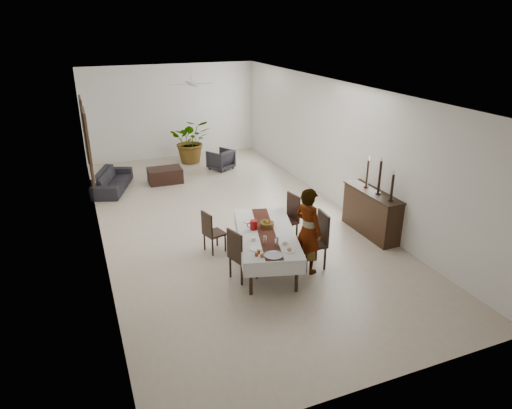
% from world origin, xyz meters
% --- Properties ---
extents(floor, '(6.00, 12.00, 0.00)m').
position_xyz_m(floor, '(0.00, 0.00, 0.00)').
color(floor, beige).
rests_on(floor, ground).
extents(ceiling, '(6.00, 12.00, 0.02)m').
position_xyz_m(ceiling, '(0.00, 0.00, 3.20)').
color(ceiling, white).
rests_on(ceiling, wall_back).
extents(wall_back, '(6.00, 0.02, 3.20)m').
position_xyz_m(wall_back, '(0.00, 6.00, 1.60)').
color(wall_back, white).
rests_on(wall_back, floor).
extents(wall_front, '(6.00, 0.02, 3.20)m').
position_xyz_m(wall_front, '(0.00, -6.00, 1.60)').
color(wall_front, white).
rests_on(wall_front, floor).
extents(wall_left, '(0.02, 12.00, 3.20)m').
position_xyz_m(wall_left, '(-3.00, 0.00, 1.60)').
color(wall_left, white).
rests_on(wall_left, floor).
extents(wall_right, '(0.02, 12.00, 3.20)m').
position_xyz_m(wall_right, '(3.00, 0.00, 1.60)').
color(wall_right, white).
rests_on(wall_right, floor).
extents(dining_table_top, '(1.51, 2.43, 0.05)m').
position_xyz_m(dining_table_top, '(-0.00, -2.40, 0.68)').
color(dining_table_top, black).
rests_on(dining_table_top, table_leg_fl).
extents(table_leg_fl, '(0.08, 0.08, 0.66)m').
position_xyz_m(table_leg_fl, '(-0.69, -3.32, 0.33)').
color(table_leg_fl, black).
rests_on(table_leg_fl, floor).
extents(table_leg_fr, '(0.08, 0.08, 0.66)m').
position_xyz_m(table_leg_fr, '(0.11, -3.54, 0.33)').
color(table_leg_fr, black).
rests_on(table_leg_fr, floor).
extents(table_leg_bl, '(0.08, 0.08, 0.66)m').
position_xyz_m(table_leg_bl, '(-0.11, -1.26, 0.33)').
color(table_leg_bl, black).
rests_on(table_leg_bl, floor).
extents(table_leg_br, '(0.08, 0.08, 0.66)m').
position_xyz_m(table_leg_br, '(0.69, -1.48, 0.33)').
color(table_leg_br, black).
rests_on(table_leg_br, floor).
extents(tablecloth_top, '(1.72, 2.64, 0.01)m').
position_xyz_m(tablecloth_top, '(-0.00, -2.40, 0.71)').
color(tablecloth_top, silver).
rests_on(tablecloth_top, dining_table_top).
extents(tablecloth_drape_left, '(0.66, 2.34, 0.28)m').
position_xyz_m(tablecloth_drape_left, '(-0.53, -2.25, 0.57)').
color(tablecloth_drape_left, white).
rests_on(tablecloth_drape_left, dining_table_top).
extents(tablecloth_drape_right, '(0.66, 2.34, 0.28)m').
position_xyz_m(tablecloth_drape_right, '(0.53, -2.55, 0.57)').
color(tablecloth_drape_right, white).
rests_on(tablecloth_drape_right, dining_table_top).
extents(tablecloth_drape_near, '(1.07, 0.31, 0.28)m').
position_xyz_m(tablecloth_drape_near, '(-0.33, -3.56, 0.57)').
color(tablecloth_drape_near, silver).
rests_on(tablecloth_drape_near, dining_table_top).
extents(tablecloth_drape_far, '(1.07, 0.31, 0.28)m').
position_xyz_m(tablecloth_drape_far, '(0.32, -1.24, 0.57)').
color(tablecloth_drape_far, white).
rests_on(tablecloth_drape_far, dining_table_top).
extents(table_runner, '(0.95, 2.35, 0.00)m').
position_xyz_m(table_runner, '(-0.00, -2.40, 0.72)').
color(table_runner, '#4F2216').
rests_on(table_runner, tablecloth_top).
extents(red_pitcher, '(0.17, 0.17, 0.19)m').
position_xyz_m(red_pitcher, '(-0.19, -2.20, 0.81)').
color(red_pitcher, '#9A0B0D').
rests_on(red_pitcher, tablecloth_top).
extents(pitcher_handle, '(0.11, 0.05, 0.11)m').
position_xyz_m(pitcher_handle, '(-0.27, -2.18, 0.81)').
color(pitcher_handle, maroon).
rests_on(pitcher_handle, red_pitcher).
extents(wine_glass_near, '(0.07, 0.07, 0.16)m').
position_xyz_m(wine_glass_near, '(-0.06, -3.02, 0.80)').
color(wine_glass_near, white).
rests_on(wine_glass_near, tablecloth_top).
extents(wine_glass_mid, '(0.07, 0.07, 0.16)m').
position_xyz_m(wine_glass_mid, '(-0.23, -2.87, 0.80)').
color(wine_glass_mid, white).
rests_on(wine_glass_mid, tablecloth_top).
extents(teacup_right, '(0.08, 0.08, 0.06)m').
position_xyz_m(teacup_right, '(0.12, -3.02, 0.74)').
color(teacup_right, silver).
rests_on(teacup_right, saucer_right).
extents(saucer_right, '(0.14, 0.14, 0.01)m').
position_xyz_m(saucer_right, '(0.12, -3.02, 0.72)').
color(saucer_right, silver).
rests_on(saucer_right, tablecloth_top).
extents(teacup_left, '(0.08, 0.08, 0.06)m').
position_xyz_m(teacup_left, '(-0.36, -2.64, 0.74)').
color(teacup_left, white).
rests_on(teacup_left, saucer_left).
extents(saucer_left, '(0.14, 0.14, 0.01)m').
position_xyz_m(saucer_left, '(-0.36, -2.64, 0.72)').
color(saucer_left, white).
rests_on(saucer_left, tablecloth_top).
extents(plate_near_right, '(0.23, 0.23, 0.01)m').
position_xyz_m(plate_near_right, '(0.07, -3.30, 0.72)').
color(plate_near_right, silver).
rests_on(plate_near_right, tablecloth_top).
extents(bread_near_right, '(0.08, 0.08, 0.08)m').
position_xyz_m(bread_near_right, '(0.07, -3.30, 0.75)').
color(bread_near_right, tan).
rests_on(bread_near_right, plate_near_right).
extents(plate_near_left, '(0.23, 0.23, 0.01)m').
position_xyz_m(plate_near_left, '(-0.46, -3.00, 0.72)').
color(plate_near_left, white).
rests_on(plate_near_left, tablecloth_top).
extents(plate_far_left, '(0.23, 0.23, 0.01)m').
position_xyz_m(plate_far_left, '(-0.15, -1.82, 0.72)').
color(plate_far_left, silver).
rests_on(plate_far_left, tablecloth_top).
extents(serving_tray, '(0.34, 0.34, 0.02)m').
position_xyz_m(serving_tray, '(-0.27, -3.35, 0.73)').
color(serving_tray, '#45454A').
rests_on(serving_tray, tablecloth_top).
extents(jam_jar_a, '(0.06, 0.06, 0.07)m').
position_xyz_m(jam_jar_a, '(-0.47, -3.32, 0.75)').
color(jam_jar_a, '#9A4816').
rests_on(jam_jar_a, tablecloth_top).
extents(jam_jar_b, '(0.06, 0.06, 0.07)m').
position_xyz_m(jam_jar_b, '(-0.55, -3.24, 0.75)').
color(jam_jar_b, '#8A3714').
rests_on(jam_jar_b, tablecloth_top).
extents(jam_jar_c, '(0.06, 0.06, 0.07)m').
position_xyz_m(jam_jar_c, '(-0.48, -3.16, 0.75)').
color(jam_jar_c, '#8D5114').
rests_on(jam_jar_c, tablecloth_top).
extents(fruit_basket, '(0.28, 0.28, 0.09)m').
position_xyz_m(fruit_basket, '(0.11, -2.19, 0.76)').
color(fruit_basket, brown).
rests_on(fruit_basket, tablecloth_top).
extents(fruit_red, '(0.08, 0.08, 0.08)m').
position_xyz_m(fruit_red, '(0.14, -2.18, 0.83)').
color(fruit_red, '#AB1116').
rests_on(fruit_red, fruit_basket).
extents(fruit_green, '(0.08, 0.08, 0.08)m').
position_xyz_m(fruit_green, '(0.08, -2.15, 0.83)').
color(fruit_green, '#487D25').
rests_on(fruit_green, fruit_basket).
extents(fruit_yellow, '(0.08, 0.08, 0.08)m').
position_xyz_m(fruit_yellow, '(0.09, -2.23, 0.83)').
color(fruit_yellow, '#C28C22').
rests_on(fruit_yellow, fruit_basket).
extents(chair_right_near_seat, '(0.52, 0.52, 0.05)m').
position_xyz_m(chair_right_near_seat, '(0.80, -2.83, 0.50)').
color(chair_right_near_seat, black).
rests_on(chair_right_near_seat, chair_right_near_leg_fl).
extents(chair_right_near_leg_fl, '(0.05, 0.05, 0.48)m').
position_xyz_m(chair_right_near_leg_fl, '(0.99, -3.04, 0.24)').
color(chair_right_near_leg_fl, black).
rests_on(chair_right_near_leg_fl, floor).
extents(chair_right_near_leg_fr, '(0.05, 0.05, 0.48)m').
position_xyz_m(chair_right_near_leg_fr, '(1.01, -2.65, 0.24)').
color(chair_right_near_leg_fr, black).
rests_on(chair_right_near_leg_fr, floor).
extents(chair_right_near_leg_bl, '(0.05, 0.05, 0.48)m').
position_xyz_m(chair_right_near_leg_bl, '(0.59, -3.01, 0.24)').
color(chair_right_near_leg_bl, black).
rests_on(chair_right_near_leg_bl, floor).
extents(chair_right_near_leg_br, '(0.05, 0.05, 0.48)m').
position_xyz_m(chair_right_near_leg_br, '(0.62, -2.62, 0.24)').
color(chair_right_near_leg_br, black).
rests_on(chair_right_near_leg_br, floor).
extents(chair_right_near_back, '(0.08, 0.48, 0.61)m').
position_xyz_m(chair_right_near_back, '(1.02, -2.84, 0.83)').
color(chair_right_near_back, black).
rests_on(chair_right_near_back, chair_right_near_seat).
extents(chair_right_far_seat, '(0.52, 0.52, 0.05)m').
position_xyz_m(chair_right_far_seat, '(0.79, -1.62, 0.47)').
color(chair_right_far_seat, black).
rests_on(chair_right_far_seat, chair_right_far_leg_fl).
extents(chair_right_far_leg_fl, '(0.05, 0.05, 0.45)m').
position_xyz_m(chair_right_far_leg_fl, '(1.01, -1.77, 0.22)').
color(chair_right_far_leg_fl, black).
rests_on(chair_right_far_leg_fl, floor).
extents(chair_right_far_leg_fr, '(0.05, 0.05, 0.45)m').
position_xyz_m(chair_right_far_leg_fr, '(0.95, -1.40, 0.22)').
color(chair_right_far_leg_fr, black).
rests_on(chair_right_far_leg_fr, floor).
extents(chair_right_far_leg_bl, '(0.05, 0.05, 0.45)m').
position_xyz_m(chair_right_far_leg_bl, '(0.64, -1.83, 0.22)').
color(chair_right_far_leg_bl, black).
rests_on(chair_right_far_leg_bl, floor).
extents(chair_right_far_leg_br, '(0.05, 0.05, 0.45)m').
position_xyz_m(chair_right_far_leg_br, '(0.58, -1.46, 0.22)').
color(chair_right_far_leg_br, black).
rests_on(chair_right_far_leg_br, floor).
extents(chair_right_far_back, '(0.12, 0.45, 0.58)m').
position_xyz_m(chair_right_far_back, '(1.00, -1.58, 0.78)').
color(chair_right_far_back, black).
rests_on(chair_right_far_back, chair_right_far_seat).
extents(chair_left_near_seat, '(0.55, 0.55, 0.05)m').
position_xyz_m(chair_left_near_seat, '(-0.61, -2.74, 0.46)').
color(chair_left_near_seat, black).
rests_on(chair_left_near_seat, chair_left_near_leg_fl).
extents(chair_left_near_leg_fl, '(0.05, 0.05, 0.43)m').
position_xyz_m(chair_left_near_leg_fl, '(-0.84, -2.62, 0.22)').
color(chair_left_near_leg_fl, black).
rests_on(chair_left_near_leg_fl, floor).
extents(chair_left_near_leg_fr, '(0.05, 0.05, 0.43)m').
position_xyz_m(chair_left_near_leg_fr, '(-0.73, -2.96, 0.22)').
color(chair_left_near_leg_fr, black).
rests_on(chair_left_near_leg_fr, floor).
extents(chair_left_near_leg_bl, '(0.05, 0.05, 0.43)m').
position_xyz_m(chair_left_near_leg_bl, '(-0.49, -2.51, 0.22)').
color(chair_left_near_leg_bl, black).
rests_on(chair_left_near_leg_bl, floor).
extents(chair_left_near_leg_br, '(0.05, 0.05, 0.43)m').
position_xyz_m(chair_left_near_leg_br, '(-0.39, -2.86, 0.22)').
color(chair_left_near_leg_br, black).
rests_on(chair_left_near_leg_br, floor).
extents(chair_left_near_back, '(0.17, 0.43, 0.56)m').
position_xyz_m(chair_left_near_back, '(-0.80, -2.80, 0.76)').
color(chair_left_near_back, black).
rests_on(chair_left_near_back, chair_left_near_seat).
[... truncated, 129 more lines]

